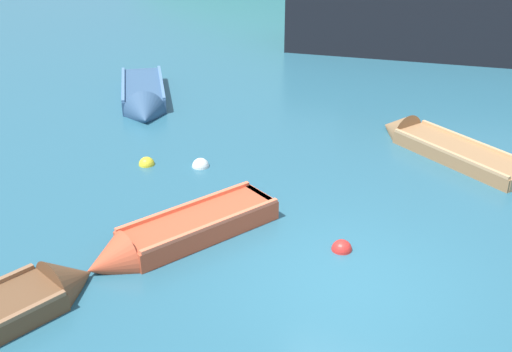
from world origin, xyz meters
name	(u,v)px	position (x,y,z in m)	size (l,w,h in m)	color
ground_plane	(347,282)	(0.00, 0.00, 0.00)	(120.00, 120.00, 0.00)	#285B70
sailing_ship	(494,29)	(0.46, 14.33, 0.84)	(16.48, 5.59, 11.23)	black
rowboat_portside	(144,99)	(-7.39, 5.38, 0.13)	(2.96, 3.55, 1.06)	#335175
rowboat_center	(176,237)	(-3.00, -0.15, 0.12)	(2.39, 3.55, 0.87)	#C64C2D
rowboat_near_dock	(3,314)	(-4.18, -2.93, 0.09)	(2.05, 3.47, 0.97)	brown
rowboat_outer_right	(438,147)	(0.34, 5.61, 0.09)	(3.78, 2.72, 0.95)	#9E7047
buoy_yellow	(147,165)	(-5.20, 2.23, 0.00)	(0.34, 0.34, 0.34)	yellow
buoy_red	(342,250)	(-0.36, 0.84, 0.00)	(0.35, 0.35, 0.35)	red
buoy_white	(201,166)	(-4.10, 2.64, 0.00)	(0.37, 0.37, 0.37)	white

